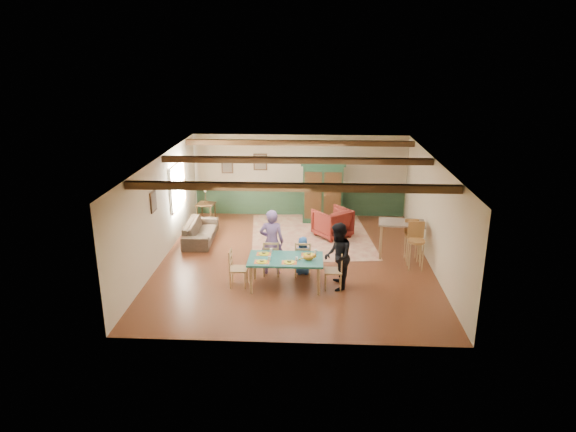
{
  "coord_description": "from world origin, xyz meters",
  "views": [
    {
      "loc": [
        0.46,
        -12.52,
        5.29
      ],
      "look_at": [
        -0.2,
        0.26,
        1.15
      ],
      "focal_mm": 32.0,
      "sensor_mm": 36.0,
      "label": 1
    }
  ],
  "objects_px": {
    "dining_chair_far_left": "(272,257)",
    "armchair": "(332,223)",
    "cat": "(308,257)",
    "dining_table": "(286,273)",
    "bar_stool_right": "(416,247)",
    "counter_table": "(400,240)",
    "person_woman": "(338,257)",
    "sofa": "(201,231)",
    "bar_stool_left": "(412,241)",
    "table_lamp": "(205,194)",
    "armoire": "(323,192)",
    "dining_chair_end_right": "(333,270)",
    "person_child": "(303,256)",
    "dining_chair_end_left": "(239,268)",
    "dining_chair_far_right": "(303,258)",
    "person_man": "(272,242)",
    "end_table": "(206,213)"
  },
  "relations": [
    {
      "from": "person_child",
      "to": "dining_chair_end_left",
      "type": "bearing_deg",
      "value": 27.3
    },
    {
      "from": "person_woman",
      "to": "bar_stool_right",
      "type": "relative_size",
      "value": 1.31
    },
    {
      "from": "person_child",
      "to": "cat",
      "type": "xyz_separation_m",
      "value": [
        0.15,
        -0.86,
        0.32
      ]
    },
    {
      "from": "person_woman",
      "to": "armoire",
      "type": "relative_size",
      "value": 0.81
    },
    {
      "from": "end_table",
      "to": "dining_chair_far_right",
      "type": "bearing_deg",
      "value": -50.61
    },
    {
      "from": "dining_chair_end_right",
      "to": "counter_table",
      "type": "bearing_deg",
      "value": 136.91
    },
    {
      "from": "cat",
      "to": "armchair",
      "type": "xyz_separation_m",
      "value": [
        0.66,
        3.59,
        -0.37
      ]
    },
    {
      "from": "dining_chair_end_right",
      "to": "counter_table",
      "type": "relative_size",
      "value": 0.76
    },
    {
      "from": "armchair",
      "to": "cat",
      "type": "bearing_deg",
      "value": 41.8
    },
    {
      "from": "person_woman",
      "to": "bar_stool_left",
      "type": "relative_size",
      "value": 1.46
    },
    {
      "from": "person_woman",
      "to": "cat",
      "type": "height_order",
      "value": "person_woman"
    },
    {
      "from": "person_man",
      "to": "cat",
      "type": "xyz_separation_m",
      "value": [
        0.91,
        -0.86,
        -0.02
      ]
    },
    {
      "from": "dining_table",
      "to": "bar_stool_right",
      "type": "height_order",
      "value": "bar_stool_right"
    },
    {
      "from": "person_man",
      "to": "dining_chair_far_left",
      "type": "bearing_deg",
      "value": 90.0
    },
    {
      "from": "dining_chair_end_right",
      "to": "bar_stool_right",
      "type": "xyz_separation_m",
      "value": [
        2.11,
        1.22,
        0.15
      ]
    },
    {
      "from": "dining_chair_far_right",
      "to": "person_man",
      "type": "distance_m",
      "value": 0.85
    },
    {
      "from": "dining_chair_far_left",
      "to": "person_man",
      "type": "bearing_deg",
      "value": -90.0
    },
    {
      "from": "person_woman",
      "to": "table_lamp",
      "type": "bearing_deg",
      "value": -138.89
    },
    {
      "from": "person_woman",
      "to": "counter_table",
      "type": "relative_size",
      "value": 1.33
    },
    {
      "from": "dining_table",
      "to": "dining_chair_end_right",
      "type": "relative_size",
      "value": 1.89
    },
    {
      "from": "armchair",
      "to": "bar_stool_right",
      "type": "relative_size",
      "value": 0.79
    },
    {
      "from": "armoire",
      "to": "dining_chair_end_right",
      "type": "bearing_deg",
      "value": -86.45
    },
    {
      "from": "armoire",
      "to": "armchair",
      "type": "relative_size",
      "value": 2.07
    },
    {
      "from": "dining_chair_far_left",
      "to": "armchair",
      "type": "bearing_deg",
      "value": -119.44
    },
    {
      "from": "dining_chair_far_left",
      "to": "armoire",
      "type": "height_order",
      "value": "armoire"
    },
    {
      "from": "person_man",
      "to": "counter_table",
      "type": "bearing_deg",
      "value": -159.99
    },
    {
      "from": "dining_chair_far_left",
      "to": "dining_chair_end_left",
      "type": "distance_m",
      "value": 1.0
    },
    {
      "from": "armchair",
      "to": "sofa",
      "type": "distance_m",
      "value": 3.88
    },
    {
      "from": "table_lamp",
      "to": "bar_stool_left",
      "type": "relative_size",
      "value": 0.55
    },
    {
      "from": "person_woman",
      "to": "sofa",
      "type": "distance_m",
      "value": 4.89
    },
    {
      "from": "counter_table",
      "to": "person_woman",
      "type": "bearing_deg",
      "value": -131.48
    },
    {
      "from": "dining_chair_far_right",
      "to": "person_man",
      "type": "bearing_deg",
      "value": -5.71
    },
    {
      "from": "person_woman",
      "to": "dining_chair_end_right",
      "type": "bearing_deg",
      "value": -90.0
    },
    {
      "from": "dining_chair_end_right",
      "to": "dining_chair_far_right",
      "type": "bearing_deg",
      "value": -133.83
    },
    {
      "from": "armoire",
      "to": "bar_stool_right",
      "type": "height_order",
      "value": "armoire"
    },
    {
      "from": "person_man",
      "to": "armchair",
      "type": "distance_m",
      "value": 3.17
    },
    {
      "from": "cat",
      "to": "bar_stool_left",
      "type": "relative_size",
      "value": 0.32
    },
    {
      "from": "dining_chair_end_right",
      "to": "person_man",
      "type": "height_order",
      "value": "person_man"
    },
    {
      "from": "dining_chair_far_right",
      "to": "dining_chair_end_left",
      "type": "relative_size",
      "value": 1.0
    },
    {
      "from": "sofa",
      "to": "table_lamp",
      "type": "xyz_separation_m",
      "value": [
        -0.15,
        1.59,
        0.66
      ]
    },
    {
      "from": "sofa",
      "to": "bar_stool_right",
      "type": "distance_m",
      "value": 6.13
    },
    {
      "from": "dining_chair_end_left",
      "to": "cat",
      "type": "relative_size",
      "value": 2.64
    },
    {
      "from": "dining_chair_far_right",
      "to": "table_lamp",
      "type": "relative_size",
      "value": 1.53
    },
    {
      "from": "sofa",
      "to": "counter_table",
      "type": "xyz_separation_m",
      "value": [
        5.6,
        -0.99,
        0.21
      ]
    },
    {
      "from": "person_woman",
      "to": "person_child",
      "type": "height_order",
      "value": "person_woman"
    },
    {
      "from": "dining_table",
      "to": "table_lamp",
      "type": "height_order",
      "value": "table_lamp"
    },
    {
      "from": "armoire",
      "to": "sofa",
      "type": "xyz_separation_m",
      "value": [
        -3.57,
        -1.89,
        -0.69
      ]
    },
    {
      "from": "dining_chair_end_left",
      "to": "counter_table",
      "type": "bearing_deg",
      "value": -63.96
    },
    {
      "from": "person_child",
      "to": "bar_stool_left",
      "type": "distance_m",
      "value": 3.02
    },
    {
      "from": "dining_chair_end_right",
      "to": "armoire",
      "type": "relative_size",
      "value": 0.46
    }
  ]
}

